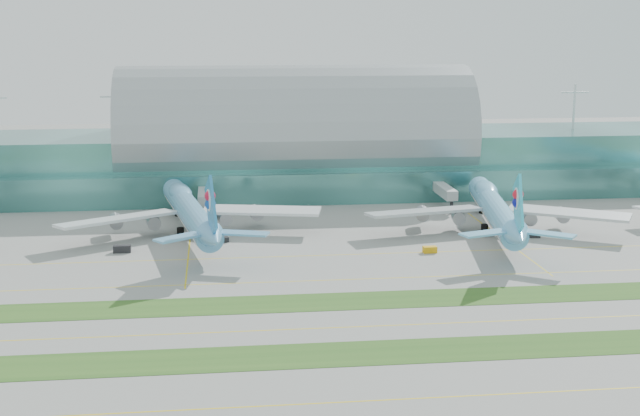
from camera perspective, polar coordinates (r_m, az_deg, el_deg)
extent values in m
plane|color=gray|center=(185.48, 2.01, -6.17)|extent=(700.00, 700.00, 0.00)
cube|color=#3D7A75|center=(309.20, -1.64, 2.99)|extent=(340.00, 42.00, 20.00)
cube|color=#3D7A75|center=(286.47, -1.20, 1.28)|extent=(340.00, 8.00, 10.00)
ellipsoid|color=#9EA5A8|center=(307.84, -1.65, 4.83)|extent=(340.00, 46.20, 16.17)
cylinder|color=white|center=(306.98, -1.66, 6.31)|extent=(0.80, 0.80, 16.00)
cube|color=#B2B7B7|center=(274.31, -7.43, 0.82)|extent=(3.50, 22.00, 3.00)
cylinder|color=black|center=(265.20, -7.43, -0.33)|extent=(1.00, 1.00, 4.00)
cube|color=#B2B7B7|center=(283.36, 7.91, 1.16)|extent=(3.50, 22.00, 3.00)
cylinder|color=black|center=(274.55, 8.41, 0.06)|extent=(1.00, 1.00, 4.00)
cube|color=#2D591E|center=(159.43, 3.56, -9.22)|extent=(420.00, 12.00, 0.08)
cube|color=#2D591E|center=(187.35, 1.92, -5.97)|extent=(420.00, 12.00, 0.08)
cube|color=yellow|center=(141.30, 5.03, -12.10)|extent=(420.00, 0.35, 0.01)
cube|color=yellow|center=(172.39, 2.72, -7.58)|extent=(420.00, 0.35, 0.01)
cube|color=yellow|center=(202.50, 1.24, -4.61)|extent=(420.00, 0.35, 0.01)
cube|color=yellow|center=(223.51, 0.45, -3.04)|extent=(420.00, 0.35, 0.01)
cylinder|color=#5EA3D0|center=(245.77, -8.33, -0.21)|extent=(17.99, 67.56, 6.74)
ellipsoid|color=#5EA3D0|center=(263.75, -8.94, 1.00)|extent=(9.76, 21.27, 4.80)
cone|color=#5EA3D0|center=(281.10, -9.40, 1.26)|extent=(7.56, 6.49, 6.74)
cone|color=#5EA3D0|center=(208.79, -6.84, -1.94)|extent=(7.96, 10.72, 6.40)
cube|color=white|center=(241.86, -12.85, -0.69)|extent=(32.05, 24.09, 1.33)
cylinder|color=gray|center=(248.39, -11.79, -0.85)|extent=(4.65, 6.51, 3.70)
cube|color=white|center=(247.17, -3.77, -0.15)|extent=(33.60, 14.95, 1.33)
cylinder|color=gray|center=(252.28, -5.14, -0.46)|extent=(4.65, 6.51, 3.70)
cube|color=#2B81C1|center=(209.38, -6.99, 0.02)|extent=(3.05, 14.19, 15.67)
cylinder|color=white|center=(210.11, -7.05, 0.51)|extent=(1.84, 5.31, 5.22)
cylinder|color=black|center=(271.64, -9.08, -0.17)|extent=(1.96, 1.96, 3.26)
cylinder|color=black|center=(242.22, -8.91, -1.62)|extent=(1.96, 1.96, 3.26)
cylinder|color=black|center=(243.11, -7.39, -1.53)|extent=(1.96, 1.96, 3.26)
cylinder|color=#68B7E5|center=(250.91, 11.13, -0.06)|extent=(17.80, 67.66, 6.75)
ellipsoid|color=#68B7E5|center=(268.91, 10.57, 1.15)|extent=(9.71, 21.29, 4.81)
cone|color=#68B7E5|center=(286.26, 10.10, 1.42)|extent=(7.55, 6.48, 6.75)
cone|color=#68B7E5|center=(213.92, 12.59, -1.81)|extent=(7.94, 10.72, 6.41)
cube|color=silver|center=(246.76, 6.69, -0.22)|extent=(33.65, 15.06, 1.33)
cylinder|color=#95969D|center=(253.35, 7.70, -0.46)|extent=(4.64, 6.51, 3.70)
cube|color=silver|center=(252.53, 15.60, -0.30)|extent=(32.12, 24.05, 1.33)
cylinder|color=#95969D|center=(257.58, 14.22, -0.52)|extent=(4.64, 6.51, 3.70)
cube|color=#32BFE1|center=(214.56, 12.57, 0.11)|extent=(3.01, 14.22, 15.69)
cylinder|color=white|center=(215.29, 12.55, 0.59)|extent=(1.83, 5.31, 5.22)
cylinder|color=black|center=(276.78, 10.34, 0.01)|extent=(1.96, 1.96, 3.26)
cylinder|color=black|center=(247.30, 10.48, -1.40)|extent=(1.96, 1.96, 3.26)
cylinder|color=black|center=(248.27, 11.97, -1.41)|extent=(1.96, 1.96, 3.26)
cube|color=black|center=(231.34, -12.55, -2.57)|extent=(4.41, 1.90, 1.87)
cube|color=black|center=(237.99, -6.26, -2.02)|extent=(3.54, 2.62, 1.38)
cube|color=#E3A20D|center=(227.48, 7.04, -2.66)|extent=(3.52, 2.10, 1.61)
cube|color=black|center=(248.52, 13.52, -1.65)|extent=(3.66, 2.49, 1.75)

